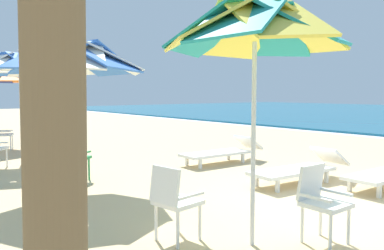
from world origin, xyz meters
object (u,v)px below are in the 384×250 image
Objects in this scene: sun_lounger_3 at (222,151)px; sun_lounger_2 at (300,168)px; plastic_chair_2 at (48,170)px; beach_umbrella_0 at (255,29)px; plastic_chair_0 at (320,198)px; plastic_chair_3 at (74,156)px; plastic_chair_1 at (173,198)px; plastic_chair_5 at (2,133)px; beach_umbrella_2 at (19,66)px; beach_umbrella_1 at (74,59)px.

sun_lounger_2 is at bearing -6.53° from sun_lounger_3.
beach_umbrella_0 is at bearing 20.97° from plastic_chair_2.
beach_umbrella_0 reaches higher than plastic_chair_2.
plastic_chair_0 and plastic_chair_2 have the same top height.
plastic_chair_3 is at bearing -175.01° from beach_umbrella_0.
sun_lounger_3 is at bearing 130.70° from plastic_chair_1.
plastic_chair_3 is 1.00× the size of plastic_chair_5.
beach_umbrella_0 is at bearing 45.20° from plastic_chair_1.
beach_umbrella_0 is at bearing -121.30° from plastic_chair_0.
beach_umbrella_0 is at bearing 4.99° from plastic_chair_3.
sun_lounger_2 is (1.63, 4.06, -0.22)m from plastic_chair_2.
beach_umbrella_2 is at bearing -3.39° from plastic_chair_5.
beach_umbrella_2 is 3.11× the size of plastic_chair_5.
plastic_chair_1 reaches higher than sun_lounger_2.
plastic_chair_0 is 0.40× the size of sun_lounger_3.
plastic_chair_1 and plastic_chair_2 have the same top height.
plastic_chair_5 is (-9.87, -1.08, 0.00)m from plastic_chair_0.
plastic_chair_0 is at bearing 9.72° from beach_umbrella_2.
plastic_chair_5 is at bearing -173.77° from plastic_chair_0.
sun_lounger_2 is (-1.46, 2.88, -2.06)m from beach_umbrella_0.
plastic_chair_0 is at bearing -49.86° from sun_lounger_2.
sun_lounger_2 is (-0.84, 3.50, -0.22)m from plastic_chair_1.
beach_umbrella_0 is 3.14× the size of plastic_chair_1.
sun_lounger_2 is at bearing 130.14° from plastic_chair_0.
plastic_chair_2 is 1.00× the size of plastic_chair_3.
beach_umbrella_2 is (-6.80, -0.57, -0.04)m from beach_umbrella_0.
plastic_chair_2 and plastic_chair_3 have the same top height.
plastic_chair_0 is 1.00× the size of plastic_chair_3.
plastic_chair_0 and plastic_chair_1 have the same top height.
plastic_chair_1 is 4.98m from sun_lounger_3.
beach_umbrella_1 is 3.03× the size of plastic_chair_5.
beach_umbrella_1 is at bearing 178.01° from plastic_chair_1.
plastic_chair_5 is at bearing -147.55° from sun_lounger_3.
plastic_chair_1 is at bearing -134.80° from beach_umbrella_0.
plastic_chair_1 and plastic_chair_3 have the same top height.
plastic_chair_1 is (-0.62, -0.62, -1.84)m from beach_umbrella_0.
beach_umbrella_0 is 1.01× the size of beach_umbrella_2.
beach_umbrella_2 is (-7.21, -1.24, 1.80)m from plastic_chair_0.
sun_lounger_2 is at bearing 57.41° from beach_umbrella_1.
plastic_chair_0 is 9.93m from plastic_chair_5.
beach_umbrella_2 reaches higher than plastic_chair_5.
beach_umbrella_0 is 4.56m from plastic_chair_3.
plastic_chair_2 is at bearing -111.85° from sun_lounger_2.
plastic_chair_2 is 4.18m from beach_umbrella_2.
sun_lounger_3 is (2.94, 3.72, -2.02)m from beach_umbrella_2.
beach_umbrella_0 is 1.25× the size of sun_lounger_3.
beach_umbrella_1 reaches higher than plastic_chair_1.
plastic_chair_1 is at bearing 12.84° from plastic_chair_2.
beach_umbrella_2 is 5.15m from sun_lounger_3.
sun_lounger_2 is at bearing 50.22° from plastic_chair_3.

